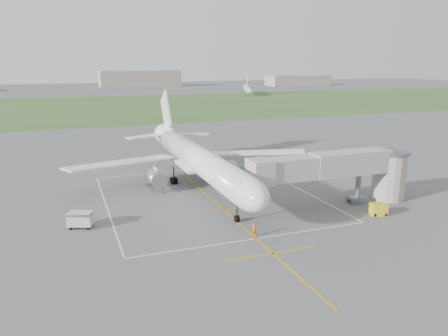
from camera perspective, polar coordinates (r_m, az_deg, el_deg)
name	(u,v)px	position (r m, az deg, el deg)	size (l,w,h in m)	color
ground	(200,189)	(65.45, -3.11, -2.79)	(700.00, 700.00, 0.00)	#505053
grass_strip	(108,107)	(191.73, -14.96, 7.72)	(700.00, 120.00, 0.02)	#375927
apron_markings	(213,200)	(60.16, -1.44, -4.26)	(28.20, 60.00, 0.01)	#C3930B
airliner	(198,160)	(65.03, -3.36, 1.10)	(38.93, 46.75, 13.52)	silver
jet_bridge	(345,170)	(59.38, 15.54, -0.26)	(23.40, 5.00, 7.20)	gray
gpu_unit	(379,209)	(57.71, 19.54, -5.13)	(2.22, 1.80, 1.47)	yellow
baggage_cart	(80,220)	(52.94, -18.24, -6.43)	(3.13, 2.51, 1.90)	#B4B4B4
ramp_worker_nose	(255,230)	(48.11, 4.01, -8.03)	(0.57, 0.37, 1.56)	#E25D07
ramp_worker_wing	(163,187)	(64.15, -8.02, -2.41)	(0.87, 0.68, 1.80)	#E46407
distant_hangars	(62,82)	(325.40, -20.40, 10.54)	(345.00, 49.00, 12.00)	gray
distant_aircraft	(99,93)	(225.93, -16.05, 9.41)	(185.47, 50.66, 8.85)	silver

